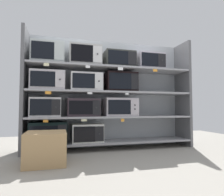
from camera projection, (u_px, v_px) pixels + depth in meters
name	position (u px, v px, depth m)	size (l,w,h in m)	color
ground	(134.00, 166.00, 2.36)	(6.73, 6.00, 0.02)	gray
back_panel	(108.00, 93.00, 3.63)	(2.93, 0.04, 1.92)	#9EA3A8
upright_left	(24.00, 90.00, 3.02)	(0.05, 0.47, 1.92)	#5B5B5E
upright_right	(183.00, 94.00, 3.74)	(0.05, 0.47, 1.92)	#5B5B5E
shelf_0	(112.00, 142.00, 3.34)	(2.73, 0.47, 0.03)	#99999E
microwave_0	(49.00, 133.00, 3.08)	(0.56, 0.43, 0.33)	black
microwave_1	(87.00, 133.00, 3.23)	(0.50, 0.38, 0.29)	silver
shelf_1	(112.00, 117.00, 3.36)	(2.73, 0.47, 0.03)	#99999E
microwave_2	(46.00, 107.00, 3.09)	(0.46, 0.37, 0.30)	silver
microwave_3	(83.00, 108.00, 3.24)	(0.52, 0.36, 0.29)	#32262D
microwave_4	(120.00, 107.00, 3.40)	(0.56, 0.40, 0.30)	#BBB2B9
price_tag_0	(46.00, 121.00, 2.85)	(0.07, 0.00, 0.04)	orange
price_tag_1	(84.00, 120.00, 2.99)	(0.09, 0.00, 0.03)	beige
price_tag_2	(123.00, 120.00, 3.15)	(0.05, 0.00, 0.05)	orange
shelf_2	(112.00, 93.00, 3.38)	(2.73, 0.47, 0.03)	#99999E
microwave_5	(48.00, 81.00, 3.12)	(0.51, 0.44, 0.30)	#BCB5BA
microwave_6	(86.00, 82.00, 3.27)	(0.50, 0.43, 0.29)	silver
microwave_7	(121.00, 82.00, 3.43)	(0.54, 0.33, 0.33)	black
price_tag_3	(48.00, 93.00, 2.88)	(0.08, 0.00, 0.04)	orange
price_tag_4	(90.00, 93.00, 3.04)	(0.08, 0.00, 0.03)	white
price_tag_5	(127.00, 94.00, 3.20)	(0.06, 0.00, 0.03)	white
shelf_3	(112.00, 69.00, 3.40)	(2.73, 0.47, 0.03)	#99999E
microwave_8	(48.00, 54.00, 3.14)	(0.50, 0.37, 0.34)	#B3BBB9
microwave_9	(85.00, 56.00, 3.29)	(0.52, 0.40, 0.33)	#A4A3A0
microwave_10	(119.00, 60.00, 3.44)	(0.52, 0.38, 0.28)	#31332F
microwave_11	(150.00, 62.00, 3.59)	(0.49, 0.34, 0.29)	#B8B2BF
price_tag_6	(46.00, 64.00, 2.89)	(0.08, 0.00, 0.04)	beige
price_tag_7	(88.00, 67.00, 3.05)	(0.07, 0.00, 0.04)	white
price_tag_8	(121.00, 69.00, 3.19)	(0.09, 0.00, 0.05)	white
price_tag_9	(155.00, 70.00, 3.35)	(0.08, 0.00, 0.04)	orange
shipping_carton	(46.00, 148.00, 2.42)	(0.48, 0.48, 0.39)	tan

